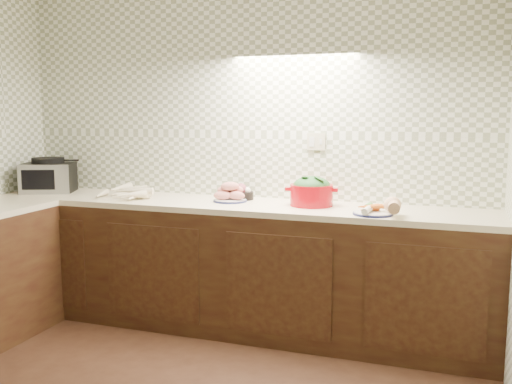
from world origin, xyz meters
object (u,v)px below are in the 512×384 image
(onion_bowl, at_px, (243,194))
(dutch_oven, at_px, (312,191))
(toaster_oven, at_px, (49,176))
(sweet_potato_plate, at_px, (230,194))
(veg_plate, at_px, (381,208))
(parsnip_pile, at_px, (120,193))

(onion_bowl, height_order, dutch_oven, dutch_oven)
(toaster_oven, xyz_separation_m, sweet_potato_plate, (1.53, 0.02, -0.08))
(toaster_oven, height_order, veg_plate, toaster_oven)
(toaster_oven, xyz_separation_m, onion_bowl, (1.59, 0.13, -0.08))
(parsnip_pile, xyz_separation_m, sweet_potato_plate, (0.84, 0.10, 0.01))
(sweet_potato_plate, height_order, onion_bowl, sweet_potato_plate)
(parsnip_pile, distance_m, dutch_oven, 1.43)
(onion_bowl, xyz_separation_m, veg_plate, (1.02, -0.31, -0.00))
(onion_bowl, bearing_deg, toaster_oven, -175.20)
(veg_plate, bearing_deg, parsnip_pile, 177.33)
(dutch_oven, bearing_deg, sweet_potato_plate, 171.90)
(dutch_oven, distance_m, veg_plate, 0.53)
(dutch_oven, height_order, veg_plate, dutch_oven)
(parsnip_pile, height_order, veg_plate, veg_plate)
(parsnip_pile, relative_size, sweet_potato_plate, 1.85)
(toaster_oven, distance_m, parsnip_pile, 0.71)
(dutch_oven, bearing_deg, onion_bowl, 159.77)
(sweet_potato_plate, bearing_deg, dutch_oven, 1.23)
(veg_plate, bearing_deg, sweet_potato_plate, 170.00)
(parsnip_pile, distance_m, veg_plate, 1.91)
(toaster_oven, distance_m, onion_bowl, 1.59)
(parsnip_pile, relative_size, veg_plate, 1.50)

